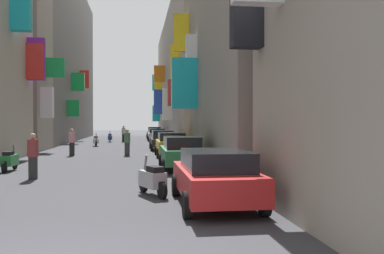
# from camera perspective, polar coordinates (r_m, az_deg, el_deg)

# --- Properties ---
(ground_plane) EXTENTS (140.00, 140.00, 0.00)m
(ground_plane) POSITION_cam_1_polar(r_m,az_deg,el_deg) (34.93, -10.46, -2.74)
(ground_plane) COLOR #38383D
(building_left_mid_b) EXTENTS (7.32, 5.30, 20.61)m
(building_left_mid_b) POSITION_cam_1_polar(r_m,az_deg,el_deg) (34.54, -24.55, 14.37)
(building_left_mid_b) COLOR #9E9384
(building_left_mid_b) RESTS_ON ground
(building_left_mid_c) EXTENTS (7.31, 30.09, 18.61)m
(building_left_mid_c) POSITION_cam_1_polar(r_m,az_deg,el_deg) (51.25, -18.66, 8.76)
(building_left_mid_c) COLOR slate
(building_left_mid_c) RESTS_ON ground
(building_right_mid_c) EXTENTS (7.27, 25.38, 13.97)m
(building_right_mid_c) POSITION_cam_1_polar(r_m,az_deg,el_deg) (41.72, 1.09, 7.44)
(building_right_mid_c) COLOR #B2A899
(building_right_mid_c) RESTS_ON ground
(building_right_far) EXTENTS (7.08, 11.17, 14.12)m
(building_right_far) POSITION_cam_1_polar(r_m,az_deg,el_deg) (59.76, -1.54, 5.47)
(building_right_far) COLOR #BCB29E
(building_right_far) RESTS_ON ground
(parked_car_silver) EXTENTS (2.02, 4.11, 1.35)m
(parked_car_silver) POSITION_cam_1_polar(r_m,az_deg,el_deg) (45.63, -4.89, -1.02)
(parked_car_silver) COLOR #B7B7BC
(parked_car_silver) RESTS_ON ground
(parked_car_green) EXTENTS (1.86, 4.12, 1.45)m
(parked_car_green) POSITION_cam_1_polar(r_m,az_deg,el_deg) (18.28, -1.46, -3.46)
(parked_car_green) COLOR #236638
(parked_car_green) RESTS_ON ground
(parked_car_yellow) EXTENTS (1.88, 4.14, 1.45)m
(parked_car_yellow) POSITION_cam_1_polar(r_m,az_deg,el_deg) (25.10, -2.90, -2.32)
(parked_car_yellow) COLOR gold
(parked_car_yellow) RESTS_ON ground
(parked_car_grey) EXTENTS (1.90, 4.06, 1.46)m
(parked_car_grey) POSITION_cam_1_polar(r_m,az_deg,el_deg) (52.34, -5.23, -0.75)
(parked_car_grey) COLOR slate
(parked_car_grey) RESTS_ON ground
(parked_car_black) EXTENTS (1.86, 4.44, 1.46)m
(parked_car_black) POSITION_cam_1_polar(r_m,az_deg,el_deg) (31.10, -4.11, -1.75)
(parked_car_black) COLOR black
(parked_car_black) RESTS_ON ground
(parked_car_red) EXTENTS (1.90, 4.20, 1.39)m
(parked_car_red) POSITION_cam_1_polar(r_m,az_deg,el_deg) (10.42, 3.18, -6.76)
(parked_car_red) COLOR #B21E1E
(parked_car_red) RESTS_ON ground
(scooter_blue) EXTENTS (0.53, 1.98, 1.13)m
(scooter_blue) POSITION_cam_1_polar(r_m,az_deg,el_deg) (43.99, -11.25, -1.43)
(scooter_blue) COLOR #2D4CAD
(scooter_blue) RESTS_ON ground
(scooter_silver) EXTENTS (0.80, 1.70, 1.13)m
(scooter_silver) POSITION_cam_1_polar(r_m,az_deg,el_deg) (11.86, -5.46, -7.19)
(scooter_silver) COLOR #ADADB2
(scooter_silver) RESTS_ON ground
(scooter_white) EXTENTS (0.59, 1.83, 1.13)m
(scooter_white) POSITION_cam_1_polar(r_m,az_deg,el_deg) (36.64, -13.10, -1.86)
(scooter_white) COLOR silver
(scooter_white) RESTS_ON ground
(scooter_green) EXTENTS (0.45, 1.90, 1.13)m
(scooter_green) POSITION_cam_1_polar(r_m,az_deg,el_deg) (19.23, -23.83, -4.21)
(scooter_green) COLOR #287F3D
(scooter_green) RESTS_ON ground
(pedestrian_crossing) EXTENTS (0.43, 0.43, 1.70)m
(pedestrian_crossing) POSITION_cam_1_polar(r_m,az_deg,el_deg) (43.39, -9.41, -0.94)
(pedestrian_crossing) COLOR black
(pedestrian_crossing) RESTS_ON ground
(pedestrian_near_left) EXTENTS (0.41, 0.41, 1.68)m
(pedestrian_near_left) POSITION_cam_1_polar(r_m,az_deg,el_deg) (16.18, -21.07, -3.78)
(pedestrian_near_left) COLOR #2F2F2F
(pedestrian_near_left) RESTS_ON ground
(pedestrian_near_right) EXTENTS (0.45, 0.45, 1.65)m
(pedestrian_near_right) POSITION_cam_1_polar(r_m,az_deg,el_deg) (25.97, -8.93, -2.11)
(pedestrian_near_right) COLOR #383838
(pedestrian_near_right) RESTS_ON ground
(pedestrian_mid_street) EXTENTS (0.43, 0.43, 1.67)m
(pedestrian_mid_street) POSITION_cam_1_polar(r_m,az_deg,el_deg) (26.64, -16.22, -2.03)
(pedestrian_mid_street) COLOR #262626
(pedestrian_mid_street) RESTS_ON ground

